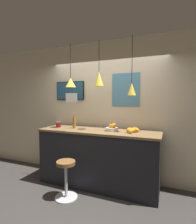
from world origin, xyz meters
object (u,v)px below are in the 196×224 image
(bar_stool, at_px, (66,174))
(mounted_tv, at_px, (70,91))
(spread_jar, at_px, (58,124))
(fruit_bowl, at_px, (112,128))
(juice_bottle, at_px, (74,122))

(bar_stool, height_order, mounted_tv, mounted_tv)
(spread_jar, xyz_separation_m, mounted_tv, (0.07, 0.37, 0.73))
(bar_stool, relative_size, fruit_bowl, 2.76)
(bar_stool, xyz_separation_m, juice_bottle, (-0.20, 0.65, 0.80))
(spread_jar, bearing_deg, bar_stool, -47.52)
(fruit_bowl, bearing_deg, mounted_tv, 161.60)
(spread_jar, distance_m, mounted_tv, 0.82)
(fruit_bowl, xyz_separation_m, spread_jar, (-1.20, 0.00, 0.00))
(bar_stool, bearing_deg, mounted_tv, 117.07)
(bar_stool, xyz_separation_m, mounted_tv, (-0.52, 1.02, 1.47))
(fruit_bowl, bearing_deg, spread_jar, 179.84)
(bar_stool, height_order, fruit_bowl, fruit_bowl)
(spread_jar, bearing_deg, juice_bottle, 0.00)
(spread_jar, height_order, mounted_tv, mounted_tv)
(fruit_bowl, distance_m, mounted_tv, 1.40)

